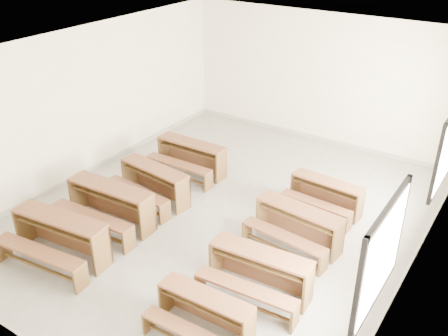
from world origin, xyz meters
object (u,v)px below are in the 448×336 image
Objects in this scene: desk_set_3 at (190,155)px; desk_set_4 at (204,312)px; desk_set_2 at (153,181)px; desk_set_6 at (297,224)px; desk_set_0 at (59,235)px; desk_set_1 at (109,203)px; desk_set_5 at (259,270)px; desk_set_7 at (325,194)px.

desk_set_3 reaches higher than desk_set_4.
desk_set_2 reaches higher than desk_set_6.
desk_set_0 is 4.05m from desk_set_6.
desk_set_1 is at bearing -88.11° from desk_set_2.
desk_set_6 is at bearing 10.72° from desk_set_2.
desk_set_5 is (3.25, -0.11, -0.04)m from desk_set_1.
desk_set_3 reaches higher than desk_set_7.
desk_set_3 is 0.98× the size of desk_set_5.
desk_set_5 is at bearing -39.21° from desk_set_3.
desk_set_3 is (-0.08, 1.35, 0.00)m from desk_set_2.
desk_set_6 is (3.19, 1.35, -0.04)m from desk_set_1.
desk_set_7 is at bearing 44.69° from desk_set_0.
desk_set_6 is (-0.07, 1.46, -0.01)m from desk_set_5.
desk_set_4 is 3.89m from desk_set_7.
desk_set_7 is at bearing 37.32° from desk_set_1.
desk_set_2 is at bearing -170.29° from desk_set_6.
desk_set_6 reaches higher than desk_set_7.
desk_set_0 reaches higher than desk_set_6.
desk_set_2 is at bearing 139.40° from desk_set_4.
desk_set_6 reaches higher than desk_set_4.
desk_set_0 is 1.20m from desk_set_1.
desk_set_4 is (3.00, -0.04, -0.09)m from desk_set_0.
desk_set_0 reaches higher than desk_set_7.
desk_set_7 is (3.14, 0.17, -0.05)m from desk_set_3.
desk_set_5 is 1.46m from desk_set_6.
desk_set_2 is (0.09, 1.12, -0.04)m from desk_set_1.
desk_set_1 is 1.08× the size of desk_set_5.
desk_set_5 is 2.76m from desk_set_7.
desk_set_2 is 3.10m from desk_set_6.
desk_set_2 is 1.18× the size of desk_set_4.
desk_set_4 is at bearing -87.73° from desk_set_7.
desk_set_0 is at bearing -124.98° from desk_set_7.
desk_set_1 reaches higher than desk_set_3.
desk_set_3 is at bearing 127.32° from desk_set_4.
desk_set_5 is (3.24, -2.59, -0.00)m from desk_set_3.
desk_set_2 is 1.36m from desk_set_3.
desk_set_5 is at bearing 12.35° from desk_set_0.
desk_set_4 is at bearing -24.95° from desk_set_1.
desk_set_5 is (0.21, 1.13, 0.05)m from desk_set_4.
desk_set_2 is at bearing -149.57° from desk_set_7.
desk_set_0 is at bearing -135.40° from desk_set_6.
desk_set_3 reaches higher than desk_set_2.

